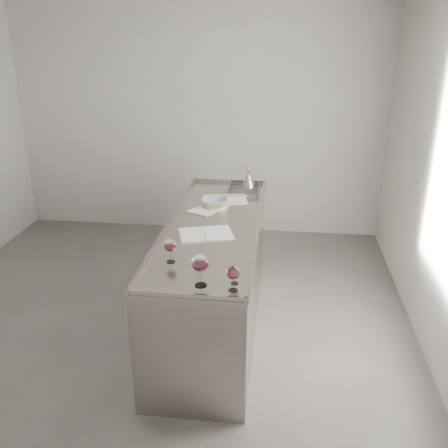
# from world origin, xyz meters

# --- Properties ---
(room_shell) EXTENTS (4.54, 5.04, 2.84)m
(room_shell) POSITION_xyz_m (0.00, 0.00, 1.40)
(room_shell) COLOR #504E4B
(room_shell) RESTS_ON ground
(counter) EXTENTS (0.77, 2.42, 0.97)m
(counter) POSITION_xyz_m (0.50, 0.30, 0.47)
(counter) COLOR gray
(counter) RESTS_ON ground
(wine_glass_left) EXTENTS (0.09, 0.09, 0.17)m
(wine_glass_left) POSITION_xyz_m (0.30, -0.42, 1.06)
(wine_glass_left) COLOR white
(wine_glass_left) RESTS_ON counter
(wine_glass_middle) EXTENTS (0.11, 0.11, 0.22)m
(wine_glass_middle) POSITION_xyz_m (0.56, -0.73, 1.09)
(wine_glass_middle) COLOR white
(wine_glass_middle) RESTS_ON counter
(wine_glass_right) EXTENTS (0.09, 0.09, 0.17)m
(wine_glass_right) POSITION_xyz_m (0.78, -0.77, 1.06)
(wine_glass_right) COLOR white
(wine_glass_right) RESTS_ON counter
(wine_glass_small) EXTENTS (0.06, 0.06, 0.13)m
(wine_glass_small) POSITION_xyz_m (0.78, -0.68, 1.03)
(wine_glass_small) COLOR white
(wine_glass_small) RESTS_ON counter
(notebook) EXTENTS (0.47, 0.39, 0.02)m
(notebook) POSITION_xyz_m (0.47, 0.09, 0.95)
(notebook) COLOR silver
(notebook) RESTS_ON counter
(loose_paper_top) EXTENTS (0.29, 0.36, 0.00)m
(loose_paper_top) POSITION_xyz_m (0.61, 0.96, 0.94)
(loose_paper_top) COLOR silver
(loose_paper_top) RESTS_ON counter
(loose_paper_under) EXTENTS (0.36, 0.40, 0.00)m
(loose_paper_under) POSITION_xyz_m (0.40, 0.67, 0.94)
(loose_paper_under) COLOR silver
(loose_paper_under) RESTS_ON counter
(trivet) EXTENTS (0.26, 0.26, 0.02)m
(trivet) POSITION_xyz_m (0.45, 0.74, 0.95)
(trivet) COLOR beige
(trivet) RESTS_ON counter
(ceramic_bowl) EXTENTS (0.26, 0.26, 0.06)m
(ceramic_bowl) POSITION_xyz_m (0.45, 0.74, 0.99)
(ceramic_bowl) COLOR #8A9CA0
(ceramic_bowl) RESTS_ON trivet
(wine_funnel) EXTENTS (0.15, 0.15, 0.22)m
(wine_funnel) POSITION_xyz_m (0.71, 1.38, 1.01)
(wine_funnel) COLOR #AAA198
(wine_funnel) RESTS_ON counter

